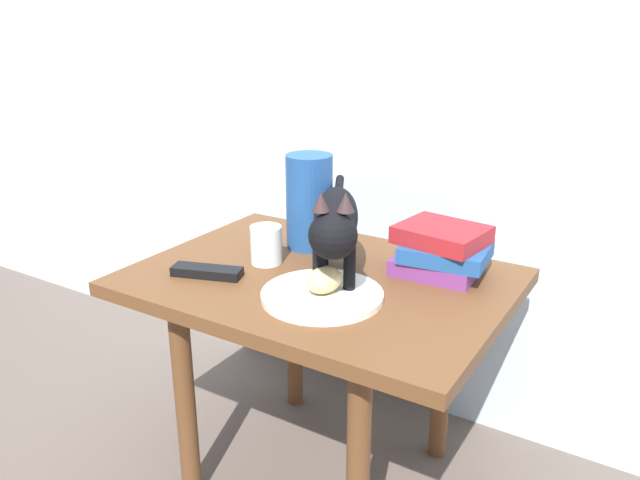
{
  "coord_description": "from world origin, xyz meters",
  "views": [
    {
      "loc": [
        0.64,
        -1.04,
        1.03
      ],
      "look_at": [
        0.0,
        0.0,
        0.59
      ],
      "focal_mm": 35.15,
      "sensor_mm": 36.0,
      "label": 1
    }
  ],
  "objects_px": {
    "side_table": "(320,306)",
    "bread_roll": "(324,280)",
    "plate": "(322,295)",
    "tv_remote": "(207,272)",
    "book_stack": "(441,250)",
    "cat": "(335,222)",
    "green_vase": "(309,202)",
    "candle_jar": "(266,247)"
  },
  "relations": [
    {
      "from": "side_table",
      "to": "bread_roll",
      "type": "xyz_separation_m",
      "value": [
        0.07,
        -0.09,
        0.11
      ]
    },
    {
      "from": "plate",
      "to": "bread_roll",
      "type": "height_order",
      "value": "bread_roll"
    },
    {
      "from": "plate",
      "to": "tv_remote",
      "type": "relative_size",
      "value": 1.59
    },
    {
      "from": "plate",
      "to": "book_stack",
      "type": "bearing_deg",
      "value": 58.28
    },
    {
      "from": "side_table",
      "to": "cat",
      "type": "relative_size",
      "value": 1.8
    },
    {
      "from": "side_table",
      "to": "book_stack",
      "type": "xyz_separation_m",
      "value": [
        0.21,
        0.14,
        0.12
      ]
    },
    {
      "from": "green_vase",
      "to": "candle_jar",
      "type": "xyz_separation_m",
      "value": [
        -0.02,
        -0.14,
        -0.07
      ]
    },
    {
      "from": "cat",
      "to": "green_vase",
      "type": "height_order",
      "value": "cat"
    },
    {
      "from": "candle_jar",
      "to": "cat",
      "type": "bearing_deg",
      "value": -6.12
    },
    {
      "from": "plate",
      "to": "bread_roll",
      "type": "bearing_deg",
      "value": 41.46
    },
    {
      "from": "book_stack",
      "to": "candle_jar",
      "type": "bearing_deg",
      "value": -157.73
    },
    {
      "from": "cat",
      "to": "candle_jar",
      "type": "xyz_separation_m",
      "value": [
        -0.19,
        0.02,
        -0.09
      ]
    },
    {
      "from": "tv_remote",
      "to": "green_vase",
      "type": "bearing_deg",
      "value": 53.7
    },
    {
      "from": "side_table",
      "to": "plate",
      "type": "height_order",
      "value": "plate"
    },
    {
      "from": "bread_roll",
      "to": "cat",
      "type": "xyz_separation_m",
      "value": [
        -0.02,
        0.07,
        0.09
      ]
    },
    {
      "from": "bread_roll",
      "to": "candle_jar",
      "type": "relative_size",
      "value": 0.94
    },
    {
      "from": "side_table",
      "to": "candle_jar",
      "type": "distance_m",
      "value": 0.18
    },
    {
      "from": "book_stack",
      "to": "plate",
      "type": "bearing_deg",
      "value": -121.72
    },
    {
      "from": "side_table",
      "to": "green_vase",
      "type": "xyz_separation_m",
      "value": [
        -0.12,
        0.14,
        0.18
      ]
    },
    {
      "from": "green_vase",
      "to": "plate",
      "type": "bearing_deg",
      "value": -52.76
    },
    {
      "from": "green_vase",
      "to": "cat",
      "type": "bearing_deg",
      "value": -44.35
    },
    {
      "from": "plate",
      "to": "cat",
      "type": "relative_size",
      "value": 0.55
    },
    {
      "from": "side_table",
      "to": "plate",
      "type": "bearing_deg",
      "value": -56.33
    },
    {
      "from": "side_table",
      "to": "green_vase",
      "type": "bearing_deg",
      "value": 129.52
    },
    {
      "from": "bread_roll",
      "to": "green_vase",
      "type": "relative_size",
      "value": 0.36
    },
    {
      "from": "plate",
      "to": "bread_roll",
      "type": "xyz_separation_m",
      "value": [
        0.0,
        0.0,
        0.03
      ]
    },
    {
      "from": "bread_roll",
      "to": "candle_jar",
      "type": "bearing_deg",
      "value": 155.58
    },
    {
      "from": "book_stack",
      "to": "cat",
      "type": "bearing_deg",
      "value": -134.98
    },
    {
      "from": "bread_roll",
      "to": "tv_remote",
      "type": "xyz_separation_m",
      "value": [
        -0.27,
        -0.03,
        -0.03
      ]
    },
    {
      "from": "candle_jar",
      "to": "tv_remote",
      "type": "relative_size",
      "value": 0.57
    },
    {
      "from": "book_stack",
      "to": "green_vase",
      "type": "height_order",
      "value": "green_vase"
    },
    {
      "from": "book_stack",
      "to": "candle_jar",
      "type": "xyz_separation_m",
      "value": [
        -0.35,
        -0.14,
        -0.01
      ]
    },
    {
      "from": "side_table",
      "to": "candle_jar",
      "type": "bearing_deg",
      "value": 179.96
    },
    {
      "from": "bread_roll",
      "to": "green_vase",
      "type": "height_order",
      "value": "green_vase"
    },
    {
      "from": "candle_jar",
      "to": "book_stack",
      "type": "bearing_deg",
      "value": 22.27
    },
    {
      "from": "plate",
      "to": "cat",
      "type": "bearing_deg",
      "value": 101.71
    },
    {
      "from": "side_table",
      "to": "book_stack",
      "type": "distance_m",
      "value": 0.29
    },
    {
      "from": "bread_roll",
      "to": "cat",
      "type": "distance_m",
      "value": 0.12
    },
    {
      "from": "book_stack",
      "to": "tv_remote",
      "type": "bearing_deg",
      "value": -146.7
    },
    {
      "from": "cat",
      "to": "tv_remote",
      "type": "xyz_separation_m",
      "value": [
        -0.25,
        -0.11,
        -0.12
      ]
    },
    {
      "from": "green_vase",
      "to": "bread_roll",
      "type": "bearing_deg",
      "value": -52.08
    },
    {
      "from": "plate",
      "to": "book_stack",
      "type": "distance_m",
      "value": 0.29
    }
  ]
}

